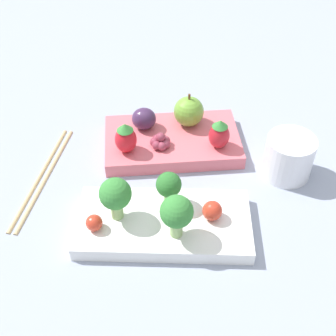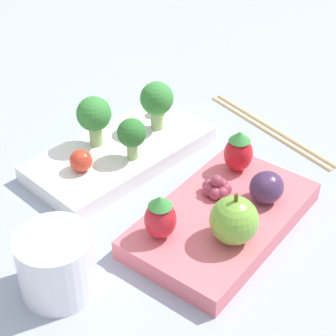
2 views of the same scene
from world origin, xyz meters
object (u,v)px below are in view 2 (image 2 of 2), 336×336
object	(u,v)px
grape_cluster	(217,188)
bento_box_savoury	(121,153)
broccoli_floret_2	(132,134)
strawberry_0	(239,151)
bento_box_fruit	(222,219)
apple	(234,220)
cherry_tomato_1	(160,107)
strawberry_1	(160,217)
drinking_cup	(57,264)
chopsticks_pair	(270,128)
broccoli_floret_0	(94,116)
cherry_tomato_0	(81,160)
plum	(267,187)
broccoli_floret_1	(157,100)

from	to	relation	value
grape_cluster	bento_box_savoury	bearing A→B (deg)	92.65
broccoli_floret_2	strawberry_0	distance (m)	0.12
bento_box_fruit	apple	distance (m)	0.05
bento_box_savoury	cherry_tomato_1	xyz separation A→B (m)	(0.08, 0.02, 0.02)
strawberry_1	drinking_cup	bearing A→B (deg)	160.87
grape_cluster	chopsticks_pair	xyz separation A→B (m)	(0.17, 0.05, -0.03)
cherry_tomato_1	drinking_cup	xyz separation A→B (m)	(-0.26, -0.12, 0.00)
bento_box_savoury	apple	bearing A→B (deg)	-100.33
bento_box_savoury	apple	xyz separation A→B (m)	(-0.03, -0.19, 0.03)
bento_box_savoury	broccoli_floret_2	distance (m)	0.05
strawberry_1	strawberry_0	bearing A→B (deg)	5.04
broccoli_floret_0	cherry_tomato_1	world-z (taller)	broccoli_floret_0
cherry_tomato_0	plum	distance (m)	0.20
cherry_tomato_1	cherry_tomato_0	bearing A→B (deg)	-172.25
broccoli_floret_0	apple	distance (m)	0.22
bento_box_fruit	broccoli_floret_1	distance (m)	0.18
broccoli_floret_1	apple	size ratio (longest dim) A/B	1.12
grape_cluster	strawberry_1	bearing A→B (deg)	-179.45
broccoli_floret_1	strawberry_1	distance (m)	0.19
strawberry_0	strawberry_1	world-z (taller)	strawberry_0
bento_box_savoury	drinking_cup	world-z (taller)	drinking_cup
apple	drinking_cup	world-z (taller)	apple
bento_box_fruit	cherry_tomato_1	world-z (taller)	cherry_tomato_1
broccoli_floret_1	plum	world-z (taller)	broccoli_floret_1
bento_box_fruit	cherry_tomato_1	size ratio (longest dim) A/B	10.19
strawberry_0	drinking_cup	distance (m)	0.23
broccoli_floret_1	cherry_tomato_1	distance (m)	0.04
broccoli_floret_1	bento_box_savoury	bearing A→B (deg)	176.68
bento_box_fruit	plum	size ratio (longest dim) A/B	5.74
broccoli_floret_0	cherry_tomato_1	size ratio (longest dim) A/B	2.93
strawberry_1	cherry_tomato_0	bearing A→B (deg)	83.08
strawberry_1	plum	world-z (taller)	strawberry_1
bento_box_savoury	cherry_tomato_1	size ratio (longest dim) A/B	10.64
bento_box_fruit	broccoli_floret_0	distance (m)	0.19
bento_box_fruit	plum	distance (m)	0.05
cherry_tomato_1	plum	world-z (taller)	plum
bento_box_fruit	strawberry_1	bearing A→B (deg)	162.28
cherry_tomato_1	drinking_cup	distance (m)	0.28
broccoli_floret_1	broccoli_floret_2	distance (m)	0.07
strawberry_1	bento_box_fruit	bearing A→B (deg)	-17.72
bento_box_fruit	cherry_tomato_0	world-z (taller)	cherry_tomato_0
cherry_tomato_0	drinking_cup	bearing A→B (deg)	-137.55
apple	strawberry_0	bearing A→B (deg)	35.43
strawberry_0	broccoli_floret_0	bearing A→B (deg)	115.60
strawberry_0	chopsticks_pair	size ratio (longest dim) A/B	0.23
broccoli_floret_1	chopsticks_pair	bearing A→B (deg)	-36.82
apple	cherry_tomato_0	bearing A→B (deg)	97.96
plum	chopsticks_pair	xyz separation A→B (m)	(0.14, 0.09, -0.03)
apple	strawberry_1	xyz separation A→B (m)	(-0.04, 0.05, -0.00)
plum	grape_cluster	xyz separation A→B (m)	(-0.03, 0.04, -0.01)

